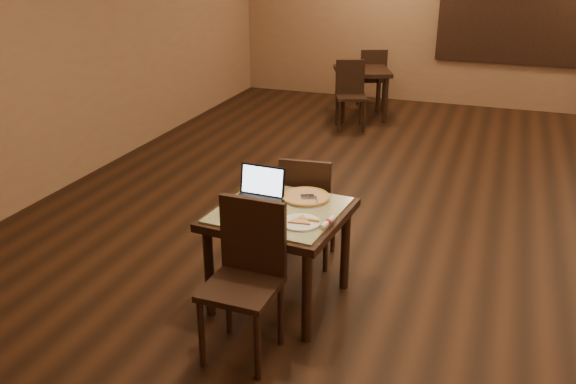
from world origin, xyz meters
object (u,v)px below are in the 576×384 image
at_px(other_table_b, 362,78).
at_px(pizza_pan, 306,198).
at_px(other_table_b_chair_far, 372,75).
at_px(laptop, 259,192).
at_px(tiled_table, 280,222).
at_px(chair_main_far, 307,205).
at_px(chair_main_near, 247,270).
at_px(other_table_b_chair_near, 350,90).

bearing_deg(other_table_b, pizza_pan, -102.77).
bearing_deg(other_table_b_chair_far, laptop, 72.71).
bearing_deg(tiled_table, other_table_b, 101.79).
xyz_separation_m(chair_main_far, other_table_b_chair_far, (-0.63, 5.23, 0.00)).
distance_m(tiled_table, chair_main_near, 0.61).
distance_m(other_table_b_chair_near, other_table_b_chair_far, 1.14).
relative_size(chair_main_near, other_table_b_chair_far, 1.08).
relative_size(chair_main_far, other_table_b_chair_far, 1.00).
distance_m(tiled_table, other_table_b_chair_far, 5.88).
bearing_deg(other_table_b_chair_far, chair_main_near, 74.02).
height_order(chair_main_far, other_table_b_chair_far, other_table_b_chair_far).
height_order(tiled_table, laptop, laptop).
xyz_separation_m(pizza_pan, other_table_b_chair_far, (-0.74, 5.61, -0.22)).
relative_size(chair_main_near, other_table_b_chair_near, 1.08).
relative_size(chair_main_far, other_table_b, 0.93).
height_order(other_table_b, other_table_b_chair_near, other_table_b_chair_near).
xyz_separation_m(tiled_table, pizza_pan, (0.12, 0.24, 0.11)).
height_order(tiled_table, other_table_b_chair_near, other_table_b_chair_near).
bearing_deg(other_table_b, other_table_b_chair_far, 65.37).
distance_m(chair_main_far, other_table_b, 4.71).
bearing_deg(other_table_b, tiled_table, -104.44).
height_order(chair_main_near, pizza_pan, chair_main_near).
bearing_deg(other_table_b_chair_near, laptop, -105.49).
height_order(chair_main_near, other_table_b_chair_near, chair_main_near).
bearing_deg(tiled_table, other_table_b_chair_far, 100.81).
bearing_deg(laptop, other_table_b_chair_far, 96.54).
xyz_separation_m(chair_main_near, other_table_b_chair_near, (-0.69, 5.32, -0.05)).
distance_m(other_table_b, other_table_b_chair_far, 0.57).
xyz_separation_m(other_table_b, other_table_b_chair_near, (-0.03, -0.57, -0.08)).
relative_size(other_table_b, other_table_b_chair_far, 1.07).
relative_size(laptop, pizza_pan, 1.00).
height_order(laptop, other_table_b_chair_far, laptop).
xyz_separation_m(chair_main_far, pizza_pan, (0.11, -0.38, 0.22)).
distance_m(other_table_b, other_table_b_chair_near, 0.57).
distance_m(chair_main_near, other_table_b, 5.93).
height_order(tiled_table, chair_main_near, chair_main_near).
relative_size(chair_main_far, pizza_pan, 2.64).
distance_m(laptop, other_table_b, 5.20).
bearing_deg(other_table_b_chair_far, tiled_table, 74.58).
bearing_deg(other_table_b_chair_near, chair_main_near, -104.15).
height_order(tiled_table, other_table_b_chair_far, other_table_b_chair_far).
height_order(chair_main_near, other_table_b, chair_main_near).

